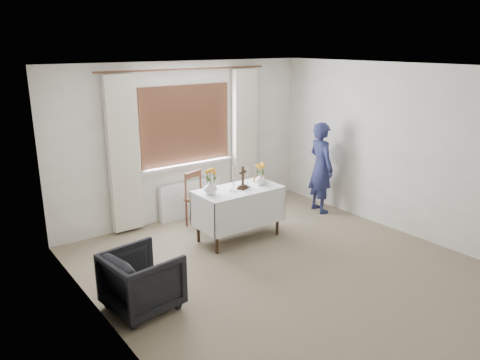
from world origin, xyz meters
The scene contains 12 objects.
ground centered at (0.00, 0.00, 0.00)m, with size 5.00×5.00×0.00m, color gray.
altar_table centered at (0.10, 1.21, 0.38)m, with size 1.24×0.64×0.76m, color white.
wooden_chair centered at (-0.07, 1.94, 0.43)m, with size 0.40×0.40×0.86m, color brown, non-canonical shape.
armchair centered at (-1.84, 0.30, 0.33)m, with size 0.70×0.72×0.66m, color black.
person centered at (1.90, 1.34, 0.76)m, with size 0.56×0.37×1.52m, color #22264F.
radiator centered at (0.00, 2.42, 0.30)m, with size 1.10×0.10×0.60m, color white.
wooden_cross centered at (0.15, 1.17, 0.93)m, with size 0.15×0.11×0.33m, color black, non-canonical shape.
candlestick_left centered at (-0.02, 1.17, 0.95)m, with size 0.11×0.11×0.37m, color silver, non-canonical shape.
candlestick_right centered at (0.25, 1.19, 0.91)m, with size 0.09×0.09×0.30m, color silver, non-canonical shape.
flower_vase_left centered at (-0.35, 1.24, 0.86)m, with size 0.19×0.19×0.19m, color silver.
flower_vase_right centered at (0.48, 1.18, 0.85)m, with size 0.17×0.17×0.17m, color silver.
wicker_basket centered at (0.57, 1.32, 0.80)m, with size 0.19×0.19×0.07m, color brown.
Camera 1 is at (-3.66, -3.92, 2.77)m, focal length 35.00 mm.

